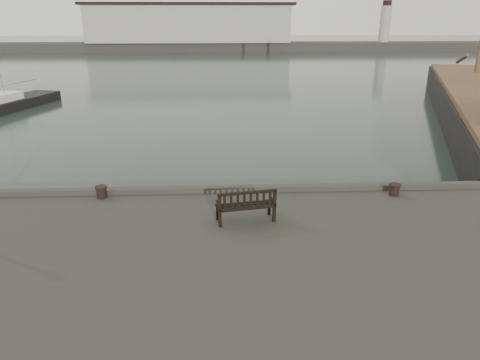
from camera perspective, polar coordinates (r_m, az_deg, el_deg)
The scene contains 6 objects.
ground at distance 15.18m, azimuth 1.86°, elevation -6.74°, with size 400.00×400.00×0.00m, color black.
breakwater at distance 105.53m, azimuth -4.78°, elevation 19.08°, with size 140.00×9.50×12.20m.
bench at distance 12.17m, azimuth 0.77°, elevation -4.17°, with size 1.74×0.85×0.96m.
bollard_left at distance 14.47m, azimuth -17.99°, elevation -1.55°, with size 0.38×0.38×0.40m, color black.
bollard_right at distance 14.85m, azimuth 19.93°, elevation -1.23°, with size 0.38×0.38×0.40m, color black.
yacht_d at distance 40.74m, azimuth -28.29°, elevation 8.66°, with size 5.27×10.31×12.47m.
Camera 1 is at (-1.11, -13.44, 6.97)m, focal length 32.00 mm.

